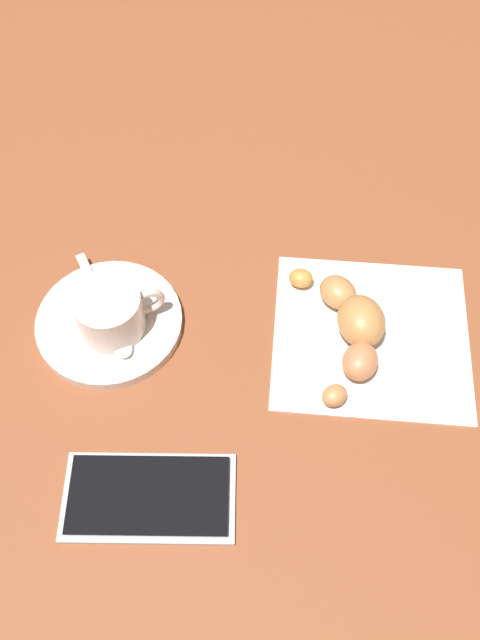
{
  "coord_description": "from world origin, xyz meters",
  "views": [
    {
      "loc": [
        0.12,
        -0.33,
        0.57
      ],
      "look_at": [
        -0.0,
        -0.01,
        0.02
      ],
      "focal_mm": 39.59,
      "sensor_mm": 36.0,
      "label": 1
    }
  ],
  "objects_px": {
    "saucer": "(109,323)",
    "espresso_cup": "(111,312)",
    "teaspoon": "(110,322)",
    "napkin": "(371,335)",
    "cell_phone": "(149,496)",
    "sugar_packet": "(126,295)",
    "croissant": "(352,324)"
  },
  "relations": [
    {
      "from": "espresso_cup",
      "to": "cell_phone",
      "type": "relative_size",
      "value": 0.46
    },
    {
      "from": "saucer",
      "to": "cell_phone",
      "type": "distance_m",
      "value": 0.17
    },
    {
      "from": "saucer",
      "to": "sugar_packet",
      "type": "distance_m",
      "value": 0.03
    },
    {
      "from": "cell_phone",
      "to": "espresso_cup",
      "type": "bearing_deg",
      "value": 125.54
    },
    {
      "from": "saucer",
      "to": "cell_phone",
      "type": "relative_size",
      "value": 0.87
    },
    {
      "from": "saucer",
      "to": "napkin",
      "type": "distance_m",
      "value": 0.25
    },
    {
      "from": "teaspoon",
      "to": "sugar_packet",
      "type": "height_order",
      "value": "teaspoon"
    },
    {
      "from": "teaspoon",
      "to": "croissant",
      "type": "distance_m",
      "value": 0.22
    },
    {
      "from": "croissant",
      "to": "teaspoon",
      "type": "bearing_deg",
      "value": -160.83
    },
    {
      "from": "espresso_cup",
      "to": "teaspoon",
      "type": "bearing_deg",
      "value": 165.69
    },
    {
      "from": "saucer",
      "to": "espresso_cup",
      "type": "distance_m",
      "value": 0.03
    },
    {
      "from": "saucer",
      "to": "teaspoon",
      "type": "xyz_separation_m",
      "value": [
        0.0,
        -0.0,
        0.01
      ]
    },
    {
      "from": "espresso_cup",
      "to": "sugar_packet",
      "type": "bearing_deg",
      "value": 96.63
    },
    {
      "from": "croissant",
      "to": "cell_phone",
      "type": "xyz_separation_m",
      "value": [
        -0.11,
        -0.21,
        -0.02
      ]
    },
    {
      "from": "saucer",
      "to": "croissant",
      "type": "relative_size",
      "value": 0.98
    },
    {
      "from": "saucer",
      "to": "napkin",
      "type": "bearing_deg",
      "value": 18.04
    },
    {
      "from": "napkin",
      "to": "cell_phone",
      "type": "distance_m",
      "value": 0.25
    },
    {
      "from": "teaspoon",
      "to": "cell_phone",
      "type": "relative_size",
      "value": 0.66
    },
    {
      "from": "sugar_packet",
      "to": "teaspoon",
      "type": "bearing_deg",
      "value": 105.15
    },
    {
      "from": "saucer",
      "to": "teaspoon",
      "type": "height_order",
      "value": "teaspoon"
    },
    {
      "from": "teaspoon",
      "to": "sugar_packet",
      "type": "xyz_separation_m",
      "value": [
        0.0,
        0.03,
        0.0
      ]
    },
    {
      "from": "espresso_cup",
      "to": "cell_phone",
      "type": "bearing_deg",
      "value": -54.46
    },
    {
      "from": "sugar_packet",
      "to": "saucer",
      "type": "bearing_deg",
      "value": 97.38
    },
    {
      "from": "cell_phone",
      "to": "napkin",
      "type": "bearing_deg",
      "value": 58.97
    },
    {
      "from": "cell_phone",
      "to": "sugar_packet",
      "type": "bearing_deg",
      "value": 120.86
    },
    {
      "from": "napkin",
      "to": "teaspoon",
      "type": "bearing_deg",
      "value": -161.05
    },
    {
      "from": "espresso_cup",
      "to": "croissant",
      "type": "relative_size",
      "value": 0.52
    },
    {
      "from": "teaspoon",
      "to": "croissant",
      "type": "xyz_separation_m",
      "value": [
        0.21,
        0.07,
        0.01
      ]
    },
    {
      "from": "espresso_cup",
      "to": "sugar_packet",
      "type": "relative_size",
      "value": 1.28
    },
    {
      "from": "saucer",
      "to": "espresso_cup",
      "type": "bearing_deg",
      "value": -25.35
    },
    {
      "from": "cell_phone",
      "to": "saucer",
      "type": "bearing_deg",
      "value": 127.02
    },
    {
      "from": "teaspoon",
      "to": "napkin",
      "type": "relative_size",
      "value": 0.58
    }
  ]
}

